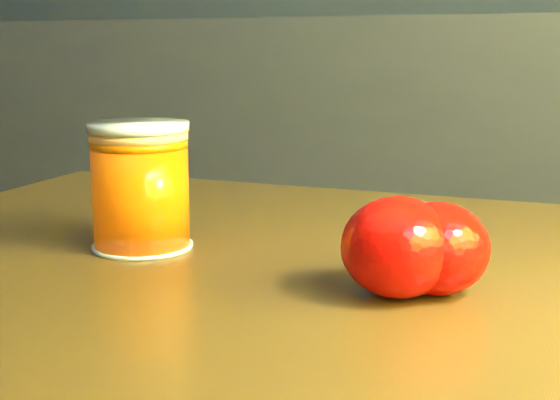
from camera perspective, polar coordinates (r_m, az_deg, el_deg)
The scene contains 4 objects.
kitchen_counter at distance 2.09m, azimuth -4.24°, elevation 0.44°, with size 3.15×0.60×0.90m, color #49494E.
juice_glass at distance 0.60m, azimuth -10.16°, elevation 0.97°, with size 0.08×0.08×0.10m.
orange_front at distance 0.49m, azimuth 8.62°, elevation -3.43°, with size 0.07×0.07×0.06m, color #EE1004.
orange_back at distance 0.50m, azimuth 11.37°, elevation -3.48°, with size 0.07×0.07×0.06m, color #EE1004.
Camera 1 is at (1.14, -0.25, 0.86)m, focal length 50.00 mm.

